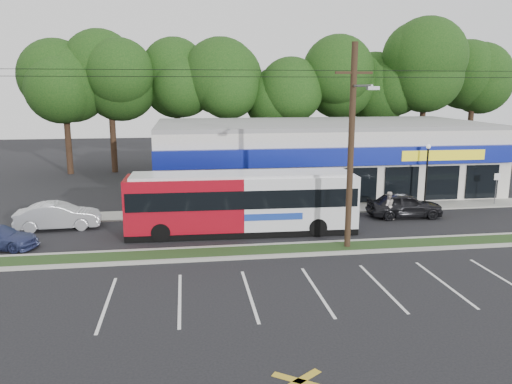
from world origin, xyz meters
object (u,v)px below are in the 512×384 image
(metrobus, at_px, (242,201))
(pedestrian_a, at_px, (295,199))
(lamp_post, at_px, (427,168))
(car_dark, at_px, (404,205))
(utility_pole, at_px, (348,141))
(pedestrian_b, at_px, (388,206))
(car_silver, at_px, (58,216))
(sign_post, at_px, (497,183))

(metrobus, bearing_deg, pedestrian_a, 47.20)
(pedestrian_a, bearing_deg, lamp_post, 179.57)
(car_dark, relative_size, pedestrian_a, 2.53)
(lamp_post, xyz_separation_m, car_dark, (-2.53, -2.35, -1.89))
(utility_pole, xyz_separation_m, lamp_post, (8.17, 7.87, -2.74))
(metrobus, relative_size, pedestrian_b, 7.22)
(metrobus, xyz_separation_m, pedestrian_b, (9.12, 1.50, -0.91))
(car_dark, height_order, pedestrian_b, pedestrian_b)
(utility_pole, bearing_deg, car_silver, 158.77)
(sign_post, height_order, car_silver, sign_post)
(sign_post, height_order, car_dark, sign_post)
(utility_pole, distance_m, car_silver, 16.78)
(utility_pole, relative_size, car_silver, 10.87)
(lamp_post, distance_m, metrobus, 13.62)
(utility_pole, relative_size, sign_post, 22.47)
(car_silver, bearing_deg, metrobus, -106.31)
(utility_pole, bearing_deg, lamp_post, 43.95)
(lamp_post, relative_size, car_silver, 0.92)
(utility_pole, bearing_deg, car_dark, 44.39)
(metrobus, bearing_deg, car_silver, 169.04)
(utility_pole, distance_m, pedestrian_b, 8.10)
(utility_pole, xyz_separation_m, pedestrian_a, (-0.83, 7.57, -4.51))
(sign_post, height_order, pedestrian_b, sign_post)
(lamp_post, relative_size, sign_post, 1.91)
(lamp_post, xyz_separation_m, car_silver, (-23.19, -2.04, -1.91))
(sign_post, distance_m, pedestrian_b, 9.18)
(lamp_post, height_order, car_dark, lamp_post)
(metrobus, bearing_deg, pedestrian_b, 10.79)
(sign_post, xyz_separation_m, pedestrian_a, (-14.00, -0.07, -0.65))
(metrobus, xyz_separation_m, car_silver, (-10.30, 2.26, -1.03))
(metrobus, distance_m, pedestrian_a, 5.65)
(lamp_post, bearing_deg, pedestrian_b, -143.47)
(car_silver, bearing_deg, lamp_post, -88.89)
(sign_post, relative_size, pedestrian_a, 1.23)
(car_silver, bearing_deg, pedestrian_a, -86.93)
(sign_post, distance_m, car_dark, 7.86)
(sign_post, distance_m, car_silver, 28.26)
(pedestrian_a, bearing_deg, utility_pole, 93.93)
(metrobus, height_order, car_silver, metrobus)
(car_silver, distance_m, pedestrian_a, 14.30)
(lamp_post, bearing_deg, car_silver, -174.98)
(car_silver, bearing_deg, car_dark, -94.78)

